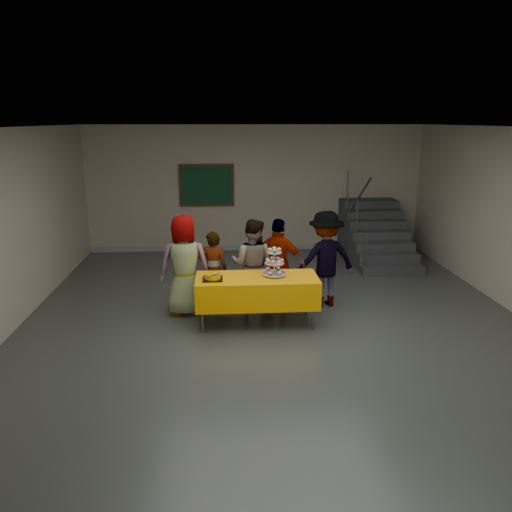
{
  "coord_description": "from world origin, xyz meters",
  "views": [
    {
      "loc": [
        -0.81,
        -6.92,
        3.11
      ],
      "look_at": [
        -0.29,
        0.56,
        1.05
      ],
      "focal_mm": 35.0,
      "sensor_mm": 36.0,
      "label": 1
    }
  ],
  "objects": [
    {
      "name": "schoolchild_c",
      "position": [
        -0.31,
        1.07,
        0.77
      ],
      "size": [
        0.9,
        0.8,
        1.54
      ],
      "primitive_type": "imported",
      "rotation": [
        0.0,
        0.0,
        2.8
      ],
      "color": "slate",
      "rests_on": "ground"
    },
    {
      "name": "schoolchild_b",
      "position": [
        -0.98,
        1.16,
        0.66
      ],
      "size": [
        0.49,
        0.33,
        1.32
      ],
      "primitive_type": "imported",
      "rotation": [
        0.0,
        0.0,
        3.11
      ],
      "color": "slate",
      "rests_on": "ground"
    },
    {
      "name": "schoolchild_d",
      "position": [
        0.12,
        1.05,
        0.77
      ],
      "size": [
        0.98,
        0.66,
        1.54
      ],
      "primitive_type": "imported",
      "rotation": [
        0.0,
        0.0,
        2.79
      ],
      "color": "#5C5C65",
      "rests_on": "ground"
    },
    {
      "name": "schoolchild_e",
      "position": [
        0.92,
        1.11,
        0.82
      ],
      "size": [
        1.17,
        0.82,
        1.65
      ],
      "primitive_type": "imported",
      "rotation": [
        0.0,
        0.0,
        3.35
      ],
      "color": "slate",
      "rests_on": "ground"
    },
    {
      "name": "staircase",
      "position": [
        2.7,
        4.13,
        0.49
      ],
      "size": [
        1.3,
        2.4,
        2.04
      ],
      "color": "#424447",
      "rests_on": "ground"
    },
    {
      "name": "bear_cake",
      "position": [
        -0.97,
        0.28,
        0.83
      ],
      "size": [
        0.32,
        0.36,
        0.12
      ],
      "color": "black",
      "rests_on": "bake_table"
    },
    {
      "name": "noticeboard",
      "position": [
        -1.16,
        4.96,
        1.6
      ],
      "size": [
        1.3,
        0.05,
        1.0
      ],
      "color": "#472B16",
      "rests_on": "ground"
    },
    {
      "name": "bake_table",
      "position": [
        -0.29,
        0.36,
        0.56
      ],
      "size": [
        1.88,
        0.78,
        0.77
      ],
      "color": "#595960",
      "rests_on": "ground"
    },
    {
      "name": "cupcake_stand",
      "position": [
        -0.02,
        0.42,
        0.95
      ],
      "size": [
        0.38,
        0.38,
        0.44
      ],
      "color": "silver",
      "rests_on": "bake_table"
    },
    {
      "name": "schoolchild_a",
      "position": [
        -1.43,
        0.88,
        0.83
      ],
      "size": [
        0.85,
        0.59,
        1.66
      ],
      "primitive_type": "imported",
      "rotation": [
        0.0,
        0.0,
        3.22
      ],
      "color": "slate",
      "rests_on": "ground"
    },
    {
      "name": "room_shell",
      "position": [
        0.0,
        0.02,
        2.13
      ],
      "size": [
        10.0,
        10.04,
        3.02
      ],
      "color": "#4C514C",
      "rests_on": "ground"
    }
  ]
}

